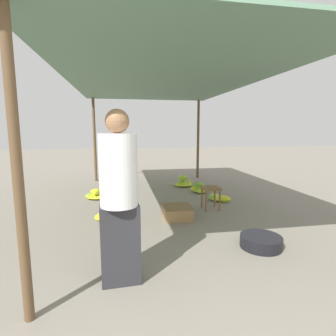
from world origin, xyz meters
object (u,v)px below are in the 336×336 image
object	(u,v)px
banana_pile_right_2	(200,189)
banana_pile_right_1	(183,182)
vendor_foreground	(119,196)
crate_near	(177,212)
banana_pile_right_0	(219,198)
banana_pile_left_1	(97,195)
banana_pile_left_0	(112,215)
basin_black	(261,242)
stool	(211,191)

from	to	relation	value
banana_pile_right_2	banana_pile_right_1	bearing A→B (deg)	107.90
vendor_foreground	crate_near	world-z (taller)	vendor_foreground
banana_pile_right_0	banana_pile_left_1	bearing A→B (deg)	166.09
vendor_foreground	crate_near	xyz separation A→B (m)	(0.96, 1.78, -0.79)
banana_pile_left_0	banana_pile_right_0	distance (m)	2.41
vendor_foreground	basin_black	xyz separation A→B (m)	(1.82, 0.48, -0.83)
banana_pile_right_2	stool	bearing A→B (deg)	-98.56
stool	banana_pile_left_0	world-z (taller)	stool
banana_pile_left_0	banana_pile_right_0	size ratio (longest dim) A/B	1.28
banana_pile_right_0	crate_near	size ratio (longest dim) A/B	1.09
banana_pile_left_1	crate_near	bearing A→B (deg)	-47.71
stool	banana_pile_right_0	bearing A→B (deg)	55.24
banana_pile_right_0	banana_pile_left_0	bearing A→B (deg)	-160.69
banana_pile_right_2	vendor_foreground	bearing A→B (deg)	-118.36
basin_black	banana_pile_right_1	distance (m)	3.86
banana_pile_right_0	banana_pile_right_2	world-z (taller)	banana_pile_right_2
basin_black	crate_near	world-z (taller)	crate_near
vendor_foreground	crate_near	bearing A→B (deg)	61.58
stool	banana_pile_left_0	xyz separation A→B (m)	(-1.89, -0.24, -0.28)
basin_black	banana_pile_right_0	size ratio (longest dim) A/B	1.02
stool	basin_black	distance (m)	1.76
basin_black	banana_pile_left_0	bearing A→B (deg)	143.04
banana_pile_left_1	banana_pile_right_1	bearing A→B (deg)	22.52
banana_pile_left_0	banana_pile_right_1	size ratio (longest dim) A/B	1.33
banana_pile_right_1	banana_pile_left_1	bearing A→B (deg)	-157.48
basin_black	banana_pile_right_2	size ratio (longest dim) A/B	0.99
banana_pile_left_1	banana_pile_right_1	world-z (taller)	banana_pile_right_1
stool	banana_pile_left_0	distance (m)	1.92
banana_pile_right_1	vendor_foreground	bearing A→B (deg)	-111.20
vendor_foreground	banana_pile_left_1	bearing A→B (deg)	98.78
banana_pile_left_1	banana_pile_right_2	bearing A→B (deg)	3.56
basin_black	banana_pile_left_0	distance (m)	2.48
banana_pile_left_0	banana_pile_right_1	bearing A→B (deg)	52.07
banana_pile_left_0	banana_pile_left_1	world-z (taller)	banana_pile_left_0
banana_pile_left_1	stool	bearing A→B (deg)	-28.20
banana_pile_right_1	crate_near	distance (m)	2.66
banana_pile_right_1	banana_pile_right_2	world-z (taller)	banana_pile_right_1
stool	banana_pile_right_1	distance (m)	2.14
banana_pile_left_1	basin_black	bearing A→B (deg)	-51.37
stool	banana_pile_right_1	bearing A→B (deg)	91.13
banana_pile_left_0	banana_pile_right_0	bearing A→B (deg)	19.31
stool	banana_pile_right_0	size ratio (longest dim) A/B	0.82
basin_black	banana_pile_left_0	xyz separation A→B (m)	(-1.98, 1.49, -0.01)
vendor_foreground	banana_pile_right_2	xyz separation A→B (m)	(1.93, 3.57, -0.82)
banana_pile_left_1	banana_pile_right_2	xyz separation A→B (m)	(2.46, 0.15, 0.01)
banana_pile_right_1	banana_pile_right_2	bearing A→B (deg)	-72.10
banana_pile_left_1	banana_pile_right_0	distance (m)	2.72
banana_pile_right_0	banana_pile_right_2	size ratio (longest dim) A/B	0.97
banana_pile_right_2	crate_near	world-z (taller)	banana_pile_right_2
banana_pile_right_1	banana_pile_right_2	size ratio (longest dim) A/B	0.93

